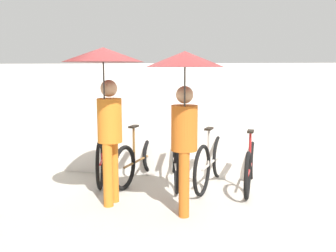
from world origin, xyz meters
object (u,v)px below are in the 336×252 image
Objects in this scene: parked_bicycle_4 at (250,165)px; pedestrian_leading at (106,83)px; parked_bicycle_2 at (175,159)px; parked_bicycle_0 at (103,156)px; parked_bicycle_3 at (212,161)px; pedestrian_center at (185,92)px; parked_bicycle_1 at (139,159)px.

parked_bicycle_4 is 2.51m from pedestrian_leading.
pedestrian_leading is at bearing 137.87° from parked_bicycle_2.
parked_bicycle_2 is at bearing -102.15° from parked_bicycle_0.
parked_bicycle_4 is at bearing -79.34° from parked_bicycle_3.
pedestrian_center is (1.03, -0.17, -0.10)m from pedestrian_leading.
pedestrian_center reaches higher than parked_bicycle_0.
parked_bicycle_1 is 0.84× the size of pedestrian_center.
parked_bicycle_2 is at bearing -79.50° from parked_bicycle_1.
parked_bicycle_4 is at bearing -104.91° from parked_bicycle_0.
parked_bicycle_3 reaches higher than parked_bicycle_2.
pedestrian_leading is 1.05m from pedestrian_center.
parked_bicycle_4 is (2.34, -0.03, -0.03)m from parked_bicycle_0.
parked_bicycle_2 is (1.17, 0.04, -0.02)m from parked_bicycle_0.
parked_bicycle_1 is at bearing -64.32° from pedestrian_center.
parked_bicycle_0 and parked_bicycle_4 have the same top height.
parked_bicycle_1 is at bearing -99.23° from parked_bicycle_0.
pedestrian_leading is (-0.69, -1.20, 1.25)m from parked_bicycle_2.
pedestrian_center is at bearing -178.26° from parked_bicycle_2.
pedestrian_center is at bearing -179.11° from parked_bicycle_3.
parked_bicycle_3 is 0.86× the size of pedestrian_center.
pedestrian_center is at bearing -134.75° from parked_bicycle_1.
parked_bicycle_3 is 1.75m from pedestrian_center.
parked_bicycle_3 is 0.58m from parked_bicycle_4.
pedestrian_leading is at bearing -17.57° from pedestrian_center.
pedestrian_leading is 1.03× the size of pedestrian_center.
parked_bicycle_2 is 1.03× the size of parked_bicycle_4.
parked_bicycle_2 is at bearing 92.45° from parked_bicycle_4.
parked_bicycle_4 is (1.75, -0.08, 0.00)m from parked_bicycle_1.
parked_bicycle_2 is 0.87× the size of pedestrian_center.
parked_bicycle_3 is 2.11m from pedestrian_leading.
parked_bicycle_1 is 0.58m from parked_bicycle_2.
parked_bicycle_4 is 0.81× the size of pedestrian_leading.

